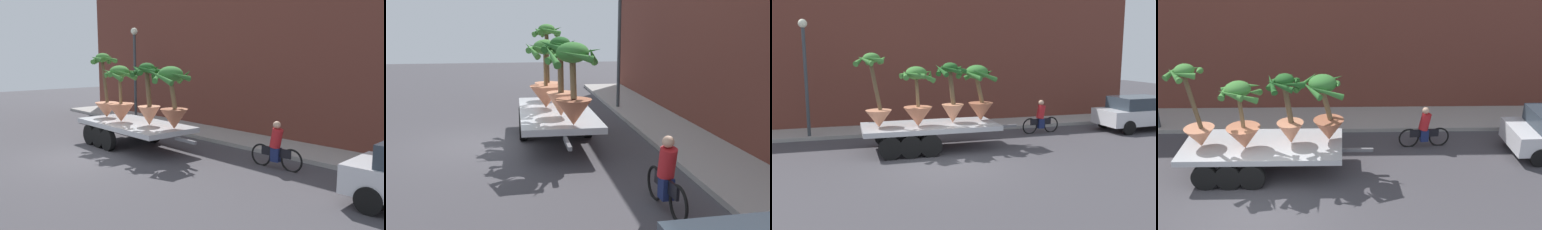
# 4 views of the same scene
# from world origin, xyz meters

# --- Properties ---
(ground_plane) EXTENTS (60.00, 60.00, 0.00)m
(ground_plane) POSITION_xyz_m (0.00, 0.00, 0.00)
(ground_plane) COLOR #423F44
(sidewalk) EXTENTS (24.00, 2.20, 0.15)m
(sidewalk) POSITION_xyz_m (0.00, 6.10, 0.07)
(sidewalk) COLOR #A39E99
(sidewalk) RESTS_ON ground
(building_facade) EXTENTS (24.00, 1.20, 7.86)m
(building_facade) POSITION_xyz_m (0.00, 7.80, 3.93)
(building_facade) COLOR brown
(building_facade) RESTS_ON ground
(flatbed_trailer) EXTENTS (6.04, 2.32, 0.98)m
(flatbed_trailer) POSITION_xyz_m (-0.46, 2.15, 0.75)
(flatbed_trailer) COLOR #B7BABF
(flatbed_trailer) RESTS_ON ground
(potted_palm_rear) EXTENTS (1.31, 1.16, 2.67)m
(potted_palm_rear) POSITION_xyz_m (-2.17, 2.06, 2.02)
(potted_palm_rear) COLOR tan
(potted_palm_rear) RESTS_ON flatbed_trailer
(potted_palm_middle) EXTENTS (1.25, 1.23, 2.30)m
(potted_palm_middle) POSITION_xyz_m (0.66, 2.21, 2.03)
(potted_palm_middle) COLOR tan
(potted_palm_middle) RESTS_ON flatbed_trailer
(potted_palm_front) EXTENTS (1.29, 1.44, 2.19)m
(potted_palm_front) POSITION_xyz_m (-0.71, 1.88, 1.94)
(potted_palm_front) COLOR #C17251
(potted_palm_front) RESTS_ON flatbed_trailer
(potted_palm_extra) EXTENTS (1.59, 1.63, 2.19)m
(potted_palm_extra) POSITION_xyz_m (1.81, 2.42, 2.08)
(potted_palm_extra) COLOR #B26647
(potted_palm_extra) RESTS_ON flatbed_trailer
(cyclist) EXTENTS (1.84, 0.37, 1.54)m
(cyclist) POSITION_xyz_m (5.25, 3.80, 0.67)
(cyclist) COLOR black
(cyclist) RESTS_ON ground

